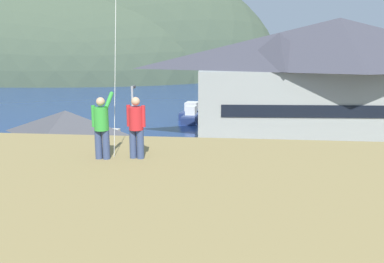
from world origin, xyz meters
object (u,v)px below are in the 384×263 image
object	(u,v)px
storage_shed_near_lot	(67,142)
parked_car_front_row_end	(68,197)
moored_boat_wharfside	(193,112)
moored_boat_outer_mooring	(245,116)
moored_boat_inner_slip	(192,117)
parking_light_pole	(133,122)
parked_car_lone_by_shed	(183,178)
wharf_dock	(217,116)
person_companion	(136,126)
parked_car_front_row_red	(279,175)
person_kite_flyer	(102,126)
harbor_lodge	(337,79)

from	to	relation	value
storage_shed_near_lot	parked_car_front_row_end	distance (m)	7.98
moored_boat_wharfside	moored_boat_outer_mooring	world-z (taller)	same
moored_boat_inner_slip	parking_light_pole	world-z (taller)	parking_light_pole
storage_shed_near_lot	parking_light_pole	xyz separation A→B (m)	(4.65, 1.76, 1.33)
moored_boat_wharfside	parked_car_lone_by_shed	xyz separation A→B (m)	(2.75, -30.91, 0.34)
storage_shed_near_lot	wharf_dock	distance (m)	28.82
parked_car_front_row_end	person_companion	bearing A→B (deg)	-57.62
moored_boat_wharfside	moored_boat_inner_slip	xyz separation A→B (m)	(0.30, -3.94, 0.00)
parked_car_front_row_red	parking_light_pole	bearing A→B (deg)	163.34
parking_light_pole	person_companion	distance (m)	20.91
person_kite_flyer	person_companion	distance (m)	0.96
parked_car_front_row_end	parking_light_pole	xyz separation A→B (m)	(1.70, 9.00, 2.87)
person_companion	parked_car_lone_by_shed	bearing A→B (deg)	92.70
person_companion	storage_shed_near_lot	bearing A→B (deg)	118.55
parked_car_front_row_end	parking_light_pole	bearing A→B (deg)	79.32
harbor_lodge	storage_shed_near_lot	bearing A→B (deg)	-149.45
moored_boat_outer_mooring	parking_light_pole	size ratio (longest dim) A/B	1.29
moored_boat_inner_slip	person_companion	world-z (taller)	person_companion
moored_boat_outer_mooring	parked_car_front_row_red	bearing A→B (deg)	-85.90
wharf_dock	moored_boat_inner_slip	xyz separation A→B (m)	(-3.22, -2.95, 0.37)
storage_shed_near_lot	wharf_dock	world-z (taller)	storage_shed_near_lot
moored_boat_wharfside	parking_light_pole	world-z (taller)	parking_light_pole
moored_boat_wharfside	moored_boat_outer_mooring	xyz separation A→B (m)	(7.26, -3.02, -0.00)
moored_boat_wharfside	parked_car_front_row_end	xyz separation A→B (m)	(-3.46, -35.19, 0.34)
storage_shed_near_lot	person_companion	world-z (taller)	person_companion
harbor_lodge	parking_light_pole	size ratio (longest dim) A/B	4.43
moored_boat_outer_mooring	person_companion	distance (m)	43.79
harbor_lodge	parked_car_lone_by_shed	size ratio (longest dim) A/B	6.88
harbor_lodge	parked_car_lone_by_shed	world-z (taller)	harbor_lodge
parked_car_front_row_red	moored_boat_wharfside	bearing A→B (deg)	107.26
storage_shed_near_lot	parked_car_front_row_end	bearing A→B (deg)	-67.80
storage_shed_near_lot	parked_car_front_row_red	xyz separation A→B (m)	(15.57, -1.51, -1.55)
moored_boat_outer_mooring	parked_car_front_row_end	world-z (taller)	moored_boat_outer_mooring
harbor_lodge	moored_boat_outer_mooring	bearing A→B (deg)	126.07
person_companion	wharf_dock	bearing A→B (deg)	89.93
storage_shed_near_lot	moored_boat_inner_slip	bearing A→B (deg)	74.36
moored_boat_outer_mooring	parked_car_front_row_end	xyz separation A→B (m)	(-10.72, -32.17, 0.34)
moored_boat_wharfside	moored_boat_inner_slip	world-z (taller)	same
harbor_lodge	storage_shed_near_lot	xyz separation A→B (m)	(-22.26, -13.14, -3.98)
person_companion	person_kite_flyer	bearing A→B (deg)	-170.14
wharf_dock	parking_light_pole	world-z (taller)	parking_light_pole
parked_car_front_row_end	person_kite_flyer	distance (m)	14.16
moored_boat_outer_mooring	moored_boat_inner_slip	xyz separation A→B (m)	(-6.96, -0.92, 0.00)
parked_car_front_row_end	parked_car_lone_by_shed	distance (m)	7.55
harbor_lodge	moored_boat_outer_mooring	distance (m)	15.72
harbor_lodge	moored_boat_outer_mooring	size ratio (longest dim) A/B	3.42
wharf_dock	moored_boat_outer_mooring	world-z (taller)	moored_boat_outer_mooring
parked_car_front_row_red	parking_light_pole	xyz separation A→B (m)	(-10.92, 3.27, 2.87)
wharf_dock	moored_boat_inner_slip	bearing A→B (deg)	-137.54
person_companion	parked_car_front_row_end	bearing A→B (deg)	122.38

